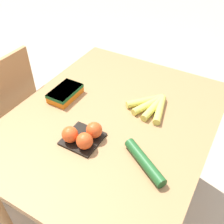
{
  "coord_description": "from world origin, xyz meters",
  "views": [
    {
      "loc": [
        -0.75,
        -0.43,
        1.53
      ],
      "look_at": [
        0.0,
        0.0,
        0.78
      ],
      "focal_mm": 42.0,
      "sensor_mm": 36.0,
      "label": 1
    }
  ],
  "objects_px": {
    "tomato_pack": "(83,136)",
    "chair": "(2,126)",
    "banana_bunch": "(152,105)",
    "carrot_bag": "(65,93)",
    "cucumber_near": "(145,162)"
  },
  "relations": [
    {
      "from": "tomato_pack",
      "to": "carrot_bag",
      "type": "distance_m",
      "value": 0.32
    },
    {
      "from": "tomato_pack",
      "to": "carrot_bag",
      "type": "xyz_separation_m",
      "value": [
        0.2,
        0.24,
        -0.01
      ]
    },
    {
      "from": "carrot_bag",
      "to": "cucumber_near",
      "type": "xyz_separation_m",
      "value": [
        -0.19,
        -0.5,
        -0.01
      ]
    },
    {
      "from": "tomato_pack",
      "to": "banana_bunch",
      "type": "bearing_deg",
      "value": -25.08
    },
    {
      "from": "chair",
      "to": "carrot_bag",
      "type": "distance_m",
      "value": 0.5
    },
    {
      "from": "banana_bunch",
      "to": "carrot_bag",
      "type": "relative_size",
      "value": 1.2
    },
    {
      "from": "tomato_pack",
      "to": "chair",
      "type": "bearing_deg",
      "value": 84.83
    },
    {
      "from": "chair",
      "to": "banana_bunch",
      "type": "height_order",
      "value": "chair"
    },
    {
      "from": "chair",
      "to": "banana_bunch",
      "type": "relative_size",
      "value": 4.73
    },
    {
      "from": "carrot_bag",
      "to": "cucumber_near",
      "type": "height_order",
      "value": "carrot_bag"
    },
    {
      "from": "chair",
      "to": "cucumber_near",
      "type": "distance_m",
      "value": 0.93
    },
    {
      "from": "chair",
      "to": "tomato_pack",
      "type": "height_order",
      "value": "chair"
    },
    {
      "from": "cucumber_near",
      "to": "tomato_pack",
      "type": "bearing_deg",
      "value": 93.41
    },
    {
      "from": "chair",
      "to": "carrot_bag",
      "type": "relative_size",
      "value": 5.65
    },
    {
      "from": "banana_bunch",
      "to": "tomato_pack",
      "type": "distance_m",
      "value": 0.37
    }
  ]
}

